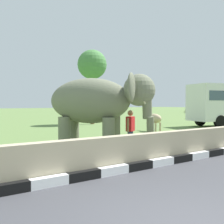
% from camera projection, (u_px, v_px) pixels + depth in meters
% --- Properties ---
extents(striped_curb, '(16.20, 0.20, 0.24)m').
position_uv_depth(striped_curb, '(67.00, 179.00, 6.36)').
color(striped_curb, white).
rests_on(striped_curb, ground_plane).
extents(barrier_parapet, '(28.00, 0.36, 1.00)m').
position_uv_depth(barrier_parapet, '(135.00, 151.00, 7.94)').
color(barrier_parapet, tan).
rests_on(barrier_parapet, ground_plane).
extents(elephant, '(3.75, 3.90, 2.98)m').
position_uv_depth(elephant, '(99.00, 102.00, 9.97)').
color(elephant, '#6E725B').
rests_on(elephant, ground_plane).
extents(person_handler, '(0.61, 0.41, 1.66)m').
position_uv_depth(person_handler, '(130.00, 128.00, 10.62)').
color(person_handler, navy).
rests_on(person_handler, ground_plane).
extents(cow_near, '(0.90, 1.93, 1.23)m').
position_uv_depth(cow_near, '(154.00, 119.00, 18.25)').
color(cow_near, tan).
rests_on(cow_near, ground_plane).
extents(tree_distant, '(2.72, 2.72, 6.92)m').
position_uv_depth(tree_distant, '(92.00, 66.00, 24.84)').
color(tree_distant, brown).
rests_on(tree_distant, ground_plane).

